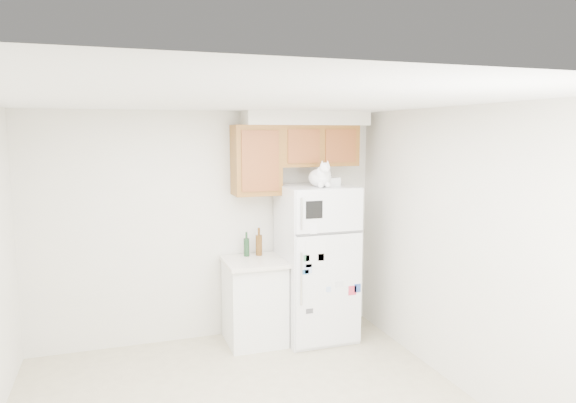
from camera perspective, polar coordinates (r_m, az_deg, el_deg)
name	(u,v)px	position (r m, az deg, el deg)	size (l,w,h in m)	color
room_shell	(262,211)	(3.95, -2.86, -1.04)	(3.84, 4.04, 2.52)	silver
refrigerator	(316,262)	(5.70, 3.18, -6.76)	(0.76, 0.78, 1.70)	white
base_counter	(254,301)	(5.67, -3.75, -10.94)	(0.64, 0.64, 0.92)	white
cat	(321,177)	(5.42, 3.70, 2.77)	(0.28, 0.41, 0.29)	white
storage_box_back	(324,180)	(5.66, 3.97, 2.39)	(0.18, 0.13, 0.10)	white
storage_box_front	(332,182)	(5.53, 4.91, 2.19)	(0.15, 0.11, 0.09)	white
bottle_green	(247,244)	(5.66, -4.63, -4.73)	(0.06, 0.06, 0.27)	#19381E
bottle_amber	(259,242)	(5.69, -3.25, -4.46)	(0.07, 0.07, 0.31)	#593814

